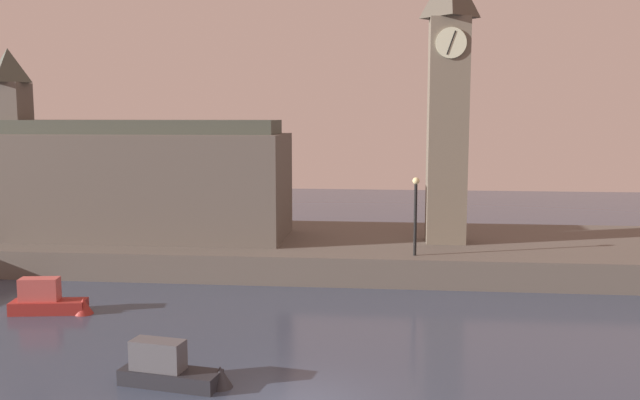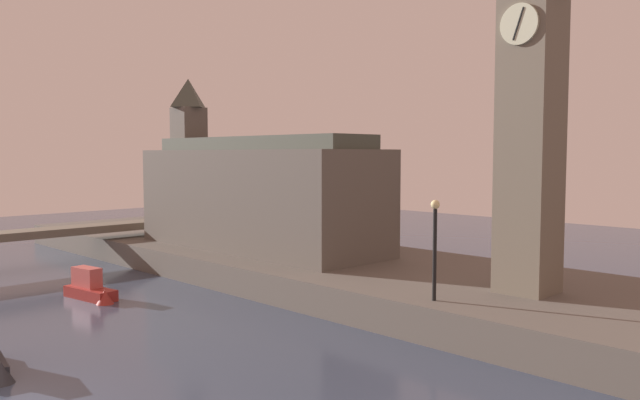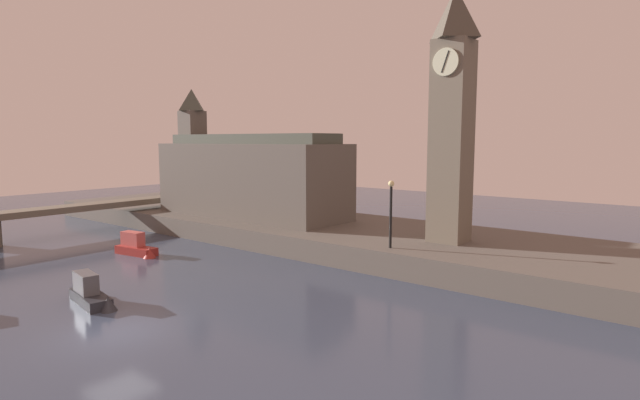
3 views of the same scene
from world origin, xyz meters
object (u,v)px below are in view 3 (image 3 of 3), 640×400
Objects in this scene: boat_barge_dark at (92,295)px; boat_dinghy_red at (138,247)px; parliament_hall at (248,175)px; clock_tower at (452,113)px; streetlamp at (391,206)px.

boat_barge_dark is 10.73m from boat_dinghy_red.
parliament_hall is 4.48× the size of boat_barge_dark.
clock_tower is 18.81m from parliament_hall.
parliament_hall reaches higher than boat_dinghy_red.
streetlamp is at bearing -114.54° from clock_tower.
boat_dinghy_red is (-17.82, -10.80, -8.96)m from clock_tower.
boat_barge_dark is (-8.08, -14.05, -3.49)m from streetlamp.
boat_dinghy_red is (-7.89, 7.28, 0.03)m from boat_barge_dark.
boat_dinghy_red is at bearing -157.02° from streetlamp.
streetlamp is at bearing 60.09° from boat_barge_dark.
streetlamp is at bearing 22.98° from boat_dinghy_red.
parliament_hall reaches higher than boat_barge_dark.
parliament_hall reaches higher than streetlamp.
streetlamp is 1.06× the size of boat_dinghy_red.
clock_tower is 22.68m from boat_dinghy_red.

